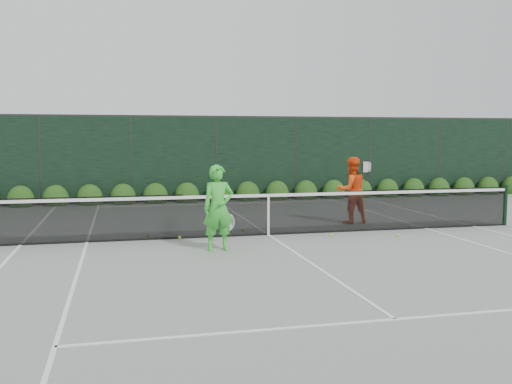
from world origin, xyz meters
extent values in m
plane|color=gray|center=(0.00, 0.00, 0.00)|extent=(80.00, 80.00, 0.00)
cylinder|color=black|center=(6.40, 0.00, 0.54)|extent=(0.10, 0.10, 1.07)
cube|color=black|center=(-4.20, 0.00, 0.51)|extent=(4.40, 0.01, 1.02)
cube|color=black|center=(0.00, 0.00, 0.48)|extent=(4.00, 0.01, 0.96)
cube|color=black|center=(4.20, 0.00, 0.51)|extent=(4.40, 0.01, 1.02)
cube|color=white|center=(0.00, 0.00, 0.94)|extent=(12.80, 0.03, 0.07)
cube|color=black|center=(0.00, 0.00, 0.02)|extent=(12.80, 0.02, 0.04)
cube|color=white|center=(0.00, 0.00, 0.46)|extent=(0.05, 0.03, 0.91)
imported|color=green|center=(-1.44, -1.48, 0.88)|extent=(0.67, 0.46, 1.75)
torus|color=silver|center=(-1.24, -1.38, 0.55)|extent=(0.30, 0.06, 0.30)
cylinder|color=black|center=(-1.24, -1.38, 0.31)|extent=(0.10, 0.03, 0.30)
imported|color=#FF4F15|center=(2.63, 1.28, 0.89)|extent=(0.91, 0.73, 1.77)
torus|color=black|center=(2.98, 1.08, 1.52)|extent=(0.27, 0.17, 0.30)
cylinder|color=black|center=(2.98, 1.08, 1.28)|extent=(0.10, 0.03, 0.30)
cube|color=white|center=(-5.49, 0.00, 0.01)|extent=(0.06, 23.77, 0.01)
cube|color=white|center=(5.49, 0.00, 0.01)|extent=(0.06, 23.77, 0.01)
cube|color=white|center=(-4.12, 0.00, 0.01)|extent=(0.06, 23.77, 0.01)
cube|color=white|center=(4.12, 0.00, 0.01)|extent=(0.06, 23.77, 0.01)
cube|color=white|center=(0.00, 11.88, 0.01)|extent=(11.03, 0.06, 0.01)
cube|color=white|center=(0.00, 6.40, 0.01)|extent=(8.23, 0.06, 0.01)
cube|color=white|center=(0.00, -6.40, 0.01)|extent=(8.23, 0.06, 0.01)
cube|color=white|center=(0.00, 0.00, 0.01)|extent=(0.06, 12.80, 0.01)
cube|color=black|center=(0.00, 7.50, 1.50)|extent=(32.00, 0.06, 3.00)
cube|color=#262826|center=(0.00, 7.50, 3.03)|extent=(32.00, 0.06, 0.06)
cylinder|color=#262826|center=(-6.00, 7.50, 1.50)|extent=(0.08, 0.08, 3.00)
cylinder|color=#262826|center=(-3.00, 7.50, 1.50)|extent=(0.08, 0.08, 3.00)
cylinder|color=#262826|center=(0.00, 7.50, 1.50)|extent=(0.08, 0.08, 3.00)
cylinder|color=#262826|center=(3.00, 7.50, 1.50)|extent=(0.08, 0.08, 3.00)
cylinder|color=#262826|center=(6.00, 7.50, 1.50)|extent=(0.08, 0.08, 3.00)
cylinder|color=#262826|center=(9.00, 7.50, 1.50)|extent=(0.08, 0.08, 3.00)
cylinder|color=#262826|center=(12.00, 7.50, 1.50)|extent=(0.08, 0.08, 3.00)
ellipsoid|color=#1A3C10|center=(-6.60, 7.15, 0.23)|extent=(0.86, 0.65, 0.94)
ellipsoid|color=#1A3C10|center=(-5.50, 7.15, 0.23)|extent=(0.86, 0.65, 0.94)
ellipsoid|color=#1A3C10|center=(-4.40, 7.15, 0.23)|extent=(0.86, 0.65, 0.94)
ellipsoid|color=#1A3C10|center=(-3.30, 7.15, 0.23)|extent=(0.86, 0.65, 0.94)
ellipsoid|color=#1A3C10|center=(-2.20, 7.15, 0.23)|extent=(0.86, 0.65, 0.94)
ellipsoid|color=#1A3C10|center=(-1.10, 7.15, 0.23)|extent=(0.86, 0.65, 0.94)
ellipsoid|color=#1A3C10|center=(0.00, 7.15, 0.23)|extent=(0.86, 0.65, 0.94)
ellipsoid|color=#1A3C10|center=(1.10, 7.15, 0.23)|extent=(0.86, 0.65, 0.94)
ellipsoid|color=#1A3C10|center=(2.20, 7.15, 0.23)|extent=(0.86, 0.65, 0.94)
ellipsoid|color=#1A3C10|center=(3.30, 7.15, 0.23)|extent=(0.86, 0.65, 0.94)
ellipsoid|color=#1A3C10|center=(4.40, 7.15, 0.23)|extent=(0.86, 0.65, 0.94)
ellipsoid|color=#1A3C10|center=(5.50, 7.15, 0.23)|extent=(0.86, 0.65, 0.94)
ellipsoid|color=#1A3C10|center=(6.60, 7.15, 0.23)|extent=(0.86, 0.65, 0.94)
ellipsoid|color=#1A3C10|center=(7.70, 7.15, 0.23)|extent=(0.86, 0.65, 0.94)
ellipsoid|color=#1A3C10|center=(8.80, 7.15, 0.23)|extent=(0.86, 0.65, 0.94)
ellipsoid|color=#1A3C10|center=(9.90, 7.15, 0.23)|extent=(0.86, 0.65, 0.94)
ellipsoid|color=#1A3C10|center=(11.00, 7.15, 0.23)|extent=(0.86, 0.65, 0.94)
ellipsoid|color=#1A3C10|center=(12.10, 7.15, 0.23)|extent=(0.86, 0.65, 0.94)
sphere|color=#D0DE31|center=(1.38, -0.51, 0.03)|extent=(0.07, 0.07, 0.07)
sphere|color=#D0DE31|center=(2.88, -0.92, 0.03)|extent=(0.07, 0.07, 0.07)
sphere|color=#D0DE31|center=(-0.49, 0.62, 0.03)|extent=(0.07, 0.07, 0.07)
sphere|color=#D0DE31|center=(-2.09, -0.03, 0.03)|extent=(0.07, 0.07, 0.07)
sphere|color=#D0DE31|center=(-2.76, 0.40, 0.03)|extent=(0.07, 0.07, 0.07)
camera|label=1|loc=(-3.36, -12.86, 2.33)|focal=40.00mm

